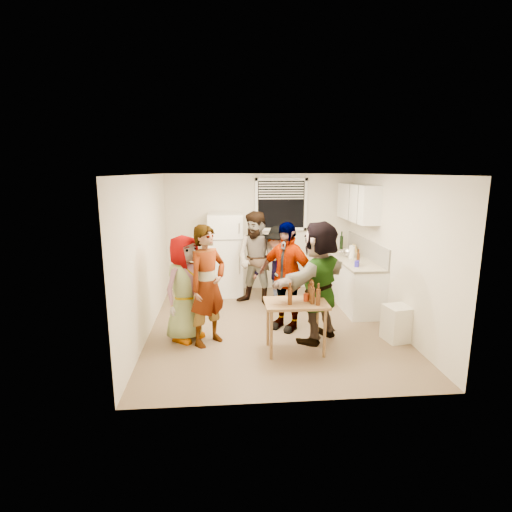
{
  "coord_description": "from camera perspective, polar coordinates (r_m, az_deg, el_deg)",
  "views": [
    {
      "loc": [
        -0.8,
        -6.26,
        2.55
      ],
      "look_at": [
        -0.25,
        0.28,
        1.15
      ],
      "focal_mm": 28.0,
      "sensor_mm": 36.0,
      "label": 1
    }
  ],
  "objects": [
    {
      "name": "blue_cup",
      "position": [
        7.24,
        14.17,
        -1.52
      ],
      "size": [
        0.08,
        0.08,
        0.11
      ],
      "primitive_type": "cylinder",
      "color": "#271FAC",
      "rests_on": "countertop"
    },
    {
      "name": "red_cup",
      "position": [
        5.75,
        7.16,
        -6.4
      ],
      "size": [
        0.08,
        0.08,
        0.11
      ],
      "primitive_type": "cylinder",
      "color": "#9C2B0C",
      "rests_on": "serving_table"
    },
    {
      "name": "window",
      "position": [
        8.59,
        3.6,
        7.34
      ],
      "size": [
        1.12,
        0.1,
        1.06
      ],
      "primitive_type": null,
      "color": "white",
      "rests_on": "room"
    },
    {
      "name": "upper_cabinets",
      "position": [
        8.08,
        14.33,
        7.4
      ],
      "size": [
        0.34,
        1.6,
        0.7
      ],
      "primitive_type": "cube",
      "color": "white",
      "rests_on": "room"
    },
    {
      "name": "guest_back_right",
      "position": [
        7.77,
        3.21,
        -7.15
      ],
      "size": [
        1.62,
        1.85,
        0.58
      ],
      "primitive_type": "imported",
      "rotation": [
        0.0,
        0.0,
        -0.49
      ],
      "color": "#3B3B40",
      "rests_on": "ground"
    },
    {
      "name": "paper_towel",
      "position": [
        7.95,
        13.48,
        -0.28
      ],
      "size": [
        0.11,
        0.11,
        0.24
      ],
      "primitive_type": "cylinder",
      "color": "white",
      "rests_on": "countertop"
    },
    {
      "name": "guest_grey",
      "position": [
        6.44,
        -9.83,
        -11.5
      ],
      "size": [
        1.77,
        1.64,
        0.52
      ],
      "primitive_type": "imported",
      "rotation": [
        0.0,
        0.0,
        0.89
      ],
      "color": "gray",
      "rests_on": "ground"
    },
    {
      "name": "picture_frame",
      "position": [
        8.52,
        13.91,
        1.06
      ],
      "size": [
        0.02,
        0.19,
        0.16
      ],
      "primitive_type": "cube",
      "color": "#E3B358",
      "rests_on": "countertop"
    },
    {
      "name": "room",
      "position": [
        6.81,
        2.32,
        -9.97
      ],
      "size": [
        4.0,
        4.5,
        2.5
      ],
      "primitive_type": null,
      "color": "beige",
      "rests_on": "ground"
    },
    {
      "name": "kettle",
      "position": [
        8.02,
        13.08,
        -0.15
      ],
      "size": [
        0.31,
        0.29,
        0.22
      ],
      "primitive_type": null,
      "rotation": [
        0.0,
        0.0,
        -0.3
      ],
      "color": "silver",
      "rests_on": "countertop"
    },
    {
      "name": "guest_orange",
      "position": [
        6.39,
        8.69,
        -11.62
      ],
      "size": [
        2.51,
        2.52,
        0.55
      ],
      "primitive_type": "imported",
      "rotation": [
        0.0,
        0.0,
        3.91
      ],
      "color": "#E57D47",
      "rests_on": "ground"
    },
    {
      "name": "backsplash",
      "position": [
        8.05,
        15.51,
        1.07
      ],
      "size": [
        0.03,
        2.2,
        0.36
      ],
      "primitive_type": "cube",
      "color": "beige",
      "rests_on": "countertop"
    },
    {
      "name": "beer_bottle_table",
      "position": [
        5.58,
        4.85,
        -6.91
      ],
      "size": [
        0.06,
        0.06,
        0.23
      ],
      "primitive_type": "cylinder",
      "color": "#47230C",
      "rests_on": "serving_table"
    },
    {
      "name": "guest_stripe",
      "position": [
        6.24,
        -6.71,
        -12.19
      ],
      "size": [
        1.72,
        1.76,
        0.43
      ],
      "primitive_type": "imported",
      "rotation": [
        0.0,
        0.0,
        0.76
      ],
      "color": "#141933",
      "rests_on": "ground"
    },
    {
      "name": "wine_bottle",
      "position": [
        8.83,
        12.06,
        1.0
      ],
      "size": [
        0.07,
        0.07,
        0.28
      ],
      "primitive_type": "cylinder",
      "color": "black",
      "rests_on": "countertop"
    },
    {
      "name": "serving_table",
      "position": [
        5.97,
        5.57,
        -13.34
      ],
      "size": [
        0.89,
        0.59,
        0.74
      ],
      "primitive_type": null,
      "rotation": [
        0.0,
        0.0,
        -0.01
      ],
      "color": "brown",
      "rests_on": "ground"
    },
    {
      "name": "trash_bin",
      "position": [
        6.56,
        19.54,
        -9.23
      ],
      "size": [
        0.43,
        0.43,
        0.55
      ],
      "primitive_type": "cube",
      "rotation": [
        0.0,
        0.0,
        0.19
      ],
      "color": "silver",
      "rests_on": "ground"
    },
    {
      "name": "guest_back_left",
      "position": [
        7.85,
        0.2,
        -6.93
      ],
      "size": [
        1.67,
        2.01,
        0.69
      ],
      "primitive_type": "imported",
      "rotation": [
        0.0,
        0.0,
        -0.52
      ],
      "color": "brown",
      "rests_on": "ground"
    },
    {
      "name": "guest_black",
      "position": [
        6.75,
        4.19,
        -10.19
      ],
      "size": [
        1.96,
        2.01,
        0.43
      ],
      "primitive_type": "imported",
      "rotation": [
        0.0,
        0.0,
        -0.73
      ],
      "color": "black",
      "rests_on": "ground"
    },
    {
      "name": "beer_bottle_counter",
      "position": [
        7.36,
        14.34,
        -1.3
      ],
      "size": [
        0.06,
        0.06,
        0.22
      ],
      "primitive_type": "cylinder",
      "color": "#47230C",
      "rests_on": "countertop"
    },
    {
      "name": "countertop",
      "position": [
        8.0,
        13.51,
        -0.36
      ],
      "size": [
        0.64,
        2.22,
        0.04
      ],
      "primitive_type": "cube",
      "color": "beige",
      "rests_on": "counter_lower"
    },
    {
      "name": "refrigerator",
      "position": [
        8.32,
        -4.36,
        0.21
      ],
      "size": [
        0.7,
        0.7,
        1.7
      ],
      "primitive_type": "cube",
      "color": "white",
      "rests_on": "ground"
    },
    {
      "name": "counter_lower",
      "position": [
        8.11,
        13.36,
        -3.46
      ],
      "size": [
        0.6,
        2.2,
        0.86
      ],
      "primitive_type": "cube",
      "color": "white",
      "rests_on": "ground"
    }
  ]
}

